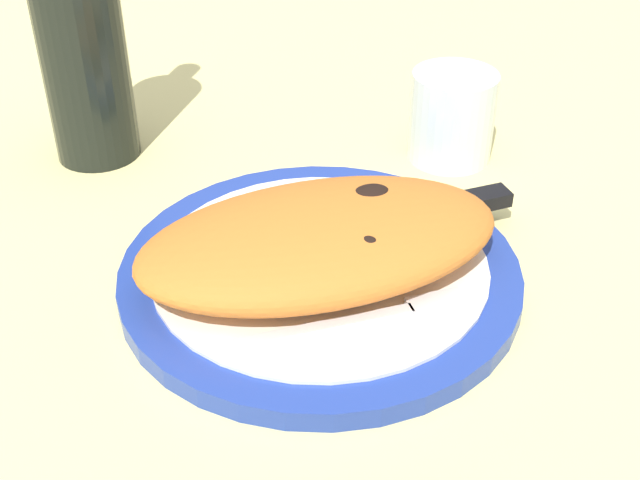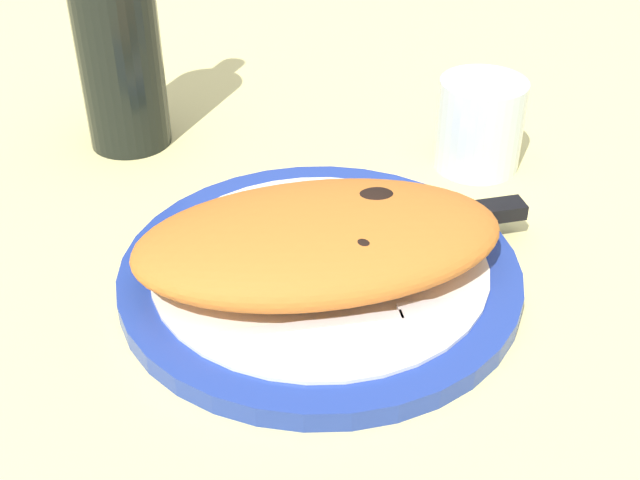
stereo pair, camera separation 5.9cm
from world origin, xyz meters
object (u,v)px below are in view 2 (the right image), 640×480
at_px(calzone, 313,240).
at_px(knife, 435,220).
at_px(plate, 320,273).
at_px(wine_bottle, 115,22).
at_px(fork, 363,320).
at_px(water_glass, 479,129).

distance_m(calzone, knife, 0.11).
bearing_deg(plate, wine_bottle, 132.97).
bearing_deg(fork, plate, 116.99).
bearing_deg(calzone, knife, 34.17).
distance_m(plate, fork, 0.07).
bearing_deg(water_glass, plate, -124.91).
bearing_deg(plate, knife, 32.64).
distance_m(plate, calzone, 0.03).
bearing_deg(water_glass, knife, -108.63).
bearing_deg(knife, fork, -113.68).
bearing_deg(plate, fork, -63.01).
height_order(knife, wine_bottle, wine_bottle).
xyz_separation_m(plate, fork, (0.03, -0.07, 0.01)).
bearing_deg(calzone, wine_bottle, 131.48).
bearing_deg(knife, water_glass, 71.37).
distance_m(calzone, wine_bottle, 0.30).
xyz_separation_m(fork, wine_bottle, (-0.23, 0.28, 0.10)).
xyz_separation_m(calzone, water_glass, (0.13, 0.19, -0.01)).
bearing_deg(plate, calzone, -124.99).
height_order(plate, wine_bottle, wine_bottle).
xyz_separation_m(calzone, knife, (0.09, 0.06, -0.02)).
height_order(calzone, fork, calzone).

